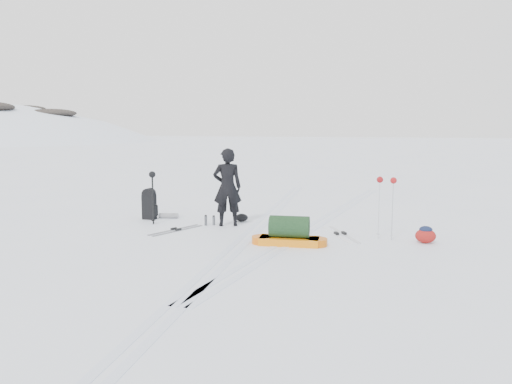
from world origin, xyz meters
TOP-DOWN VIEW (x-y plane):
  - ground at (0.00, 0.00)m, footprint 200.00×200.00m
  - ski_tracks at (0.61, 0.88)m, footprint 3.38×17.97m
  - skier at (-0.82, 0.70)m, footprint 0.84×0.71m
  - pulk_sled at (1.11, -0.85)m, footprint 1.65×0.64m
  - expedition_rucksack at (-3.10, 1.00)m, footprint 0.88×0.51m
  - ski_poles_black at (-2.73, 0.37)m, footprint 0.17×0.20m
  - ski_poles_silver at (3.05, 0.21)m, footprint 0.43×0.24m
  - touring_skis_grey at (-1.84, -0.20)m, footprint 0.82×1.56m
  - touring_skis_white at (2.05, 0.40)m, footprint 1.08×1.77m
  - rope_coil at (0.90, -0.70)m, footprint 0.61×0.61m
  - small_daypack at (3.91, 0.10)m, footprint 0.54×0.53m
  - thermos_pair at (-1.28, 0.62)m, footprint 0.27×0.18m
  - stuff_sack at (-0.65, 1.33)m, footprint 0.38×0.32m

SIDE VIEW (x-z plane):
  - ground at x=0.00m, z-range 0.00..0.00m
  - ski_tracks at x=0.61m, z-range 0.00..0.01m
  - touring_skis_grey at x=-1.84m, z-range -0.02..0.04m
  - touring_skis_white at x=2.05m, z-range -0.02..0.05m
  - rope_coil at x=0.90m, z-range 0.00..0.06m
  - stuff_sack at x=-0.65m, z-range 0.00..0.21m
  - thermos_pair at x=-1.28m, z-range -0.01..0.26m
  - small_daypack at x=3.91m, z-range -0.01..0.37m
  - pulk_sled at x=1.11m, z-range -0.07..0.55m
  - expedition_rucksack at x=-3.10m, z-range -0.03..0.81m
  - skier at x=-0.82m, z-range 0.00..1.96m
  - ski_poles_black at x=-2.73m, z-range 0.44..1.80m
  - ski_poles_silver at x=3.05m, z-range 0.47..1.87m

